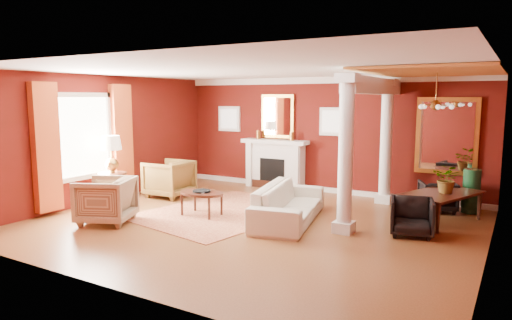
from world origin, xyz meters
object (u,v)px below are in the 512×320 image
Objects in this scene: sofa at (289,197)px; side_table at (112,158)px; dining_table at (443,199)px; coffee_table at (202,194)px; armchair_stripe at (106,198)px; armchair_leopard at (169,177)px.

side_table reaches higher than sofa.
sofa is 2.95m from dining_table.
dining_table is (2.58, 1.44, -0.02)m from sofa.
side_table is 6.98m from dining_table.
side_table reaches higher than dining_table.
coffee_table is at bearing 5.95° from side_table.
armchair_stripe is (-2.97, -1.87, 0.01)m from sofa.
armchair_stripe is 1.85m from coffee_table.
armchair_leopard reaches higher than sofa.
coffee_table is (1.25, 1.36, -0.04)m from armchair_stripe.
armchair_stripe is at bearing 109.69° from sofa.
armchair_leopard is at bearing 68.13° from side_table.
armchair_leopard is at bearing 149.49° from coffee_table.
dining_table reaches higher than coffee_table.
side_table is at bearing -161.60° from armchair_stripe.
sofa reaches higher than coffee_table.
dining_table is at bearing 24.25° from coffee_table.
sofa is at bearing 10.46° from side_table.
armchair_stripe is at bearing -46.99° from side_table.
side_table is (-4.02, -0.74, 0.58)m from sofa.
coffee_table is at bearing 136.11° from dining_table.
dining_table is (6.09, 0.89, -0.03)m from armchair_leopard.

